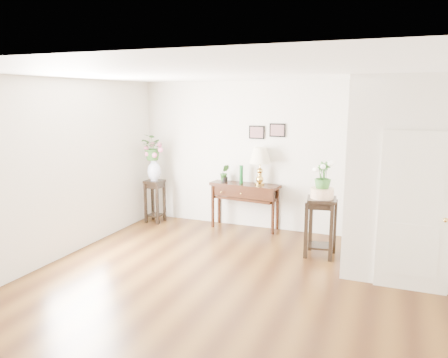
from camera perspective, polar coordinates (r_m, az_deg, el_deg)
The scene contains 20 objects.
floor at distance 6.01m, azimuth 2.07°, elevation -14.00°, with size 6.00×5.50×0.02m, color #563514.
ceiling at distance 5.47m, azimuth 2.28°, elevation 13.72°, with size 6.00×5.50×0.02m, color white.
wall_back at distance 8.18m, azimuth 8.64°, elevation 2.78°, with size 6.00×0.02×2.80m, color silver.
wall_front at distance 3.21m, azimuth -14.77°, elevation -9.96°, with size 6.00×0.02×2.80m, color silver.
wall_left at distance 7.14m, azimuth -21.16°, elevation 1.02°, with size 0.02×5.50×2.80m, color silver.
partition at distance 7.02m, azimuth 23.69°, elevation 0.68°, with size 1.80×1.95×2.80m, color silver.
door at distance 6.11m, azimuth 23.70°, elevation -4.07°, with size 0.90×0.05×2.10m, color silver.
art_print_left at distance 8.28m, azimuth 4.29°, elevation 6.10°, with size 0.30×0.02×0.25m, color black.
art_print_right at distance 8.17m, azimuth 6.99°, elevation 6.34°, with size 0.30×0.02×0.25m, color black.
wall_ornament at distance 7.09m, azimuth 16.42°, elevation 6.54°, with size 0.51×0.51×0.07m, color tan.
console_table at distance 8.42m, azimuth 2.73°, elevation -3.54°, with size 1.32×0.44×0.88m, color black.
table_lamp at distance 8.17m, azimuth 4.72°, elevation 1.67°, with size 0.40×0.40×0.71m, color gold.
green_vase at distance 8.31m, azimuth 2.27°, elevation 0.59°, with size 0.07×0.07×0.35m, color #0E481B.
potted_plant at distance 8.43m, azimuth 0.07°, elevation 0.70°, with size 0.18×0.14×0.33m, color #2C5E22.
plant_stand_a at distance 8.94m, azimuth -9.00°, elevation -2.88°, with size 0.33×0.33×0.86m, color black.
porcelain_vase at distance 8.81m, azimuth -9.13°, elevation 1.27°, with size 0.26×0.26×0.46m, color silver, non-canonical shape.
lily_arrangement at distance 8.75m, azimuth -9.21°, elevation 4.09°, with size 0.47×0.41×0.52m, color #2C5E22.
plant_stand_b at distance 7.13m, azimuth 12.52°, elevation -6.16°, with size 0.45×0.45×0.95m, color black.
ceramic_bowl at distance 6.99m, azimuth 12.70°, elevation -1.81°, with size 0.36×0.36×0.16m, color beige.
narcissus at distance 6.94m, azimuth 12.79°, elevation 0.36°, with size 0.26×0.26×0.46m, color #2C5E22.
Camera 1 is at (1.82, -5.15, 2.51)m, focal length 35.00 mm.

